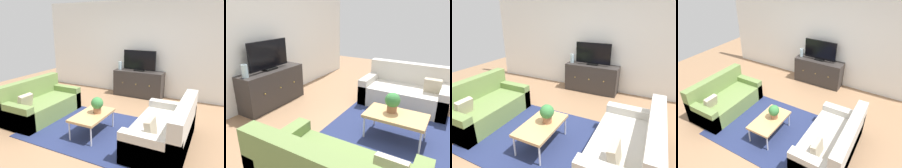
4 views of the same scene
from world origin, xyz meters
TOP-DOWN VIEW (x-y plane):
  - ground_plane at (0.00, 0.00)m, footprint 10.00×10.00m
  - wall_back at (0.00, 2.55)m, footprint 6.40×0.12m
  - area_rug at (0.00, -0.15)m, footprint 2.50×1.90m
  - couch_right_side at (1.44, -0.10)m, footprint 0.90×1.68m
  - coffee_table at (0.08, -0.28)m, footprint 0.53×0.90m
  - potted_plant at (0.13, -0.20)m, footprint 0.23×0.23m
  - tv_console at (0.05, 2.27)m, footprint 1.41×0.47m
  - flat_screen_tv at (0.05, 2.29)m, footprint 0.94×0.16m
  - glass_vase at (-0.54, 2.27)m, footprint 0.11×0.11m

SIDE VIEW (x-z plane):
  - ground_plane at x=0.00m, z-range 0.00..0.00m
  - area_rug at x=0.00m, z-range 0.00..0.01m
  - couch_right_side at x=1.44m, z-range -0.14..0.68m
  - coffee_table at x=0.08m, z-range 0.17..0.57m
  - tv_console at x=0.05m, z-range 0.00..0.74m
  - potted_plant at x=0.13m, z-range 0.42..0.73m
  - glass_vase at x=-0.54m, z-range 0.74..0.98m
  - flat_screen_tv at x=0.05m, z-range 0.74..1.33m
  - wall_back at x=0.00m, z-range 0.00..2.70m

